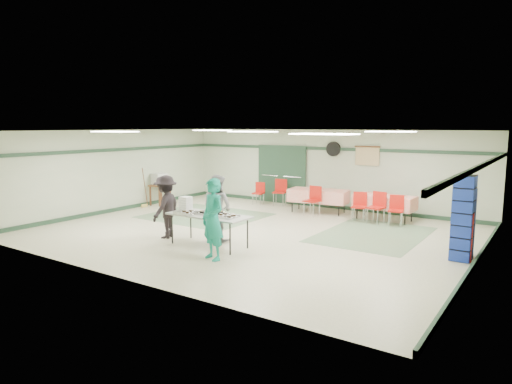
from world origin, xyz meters
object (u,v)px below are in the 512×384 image
Objects in this scene: volunteer_grey at (217,208)px; chair_c at (396,207)px; broom at (145,187)px; dining_table_a at (384,202)px; crate_stack_blue_b at (463,218)px; volunteer_teal at (213,219)px; office_printer at (160,179)px; chair_loose_a at (280,189)px; crate_stack_red at (463,235)px; printer_table at (160,188)px; chair_d at (314,198)px; crate_stack_blue_a at (465,223)px; serving_table at (209,216)px; chair_loose_b at (259,191)px; volunteer_dark at (166,207)px; chair_b at (359,204)px; chair_a at (378,204)px; dining_table_b at (318,195)px.

chair_c is (3.19, 4.15, -0.29)m from volunteer_grey.
volunteer_grey reaches higher than broom.
volunteer_grey reaches higher than chair_c.
dining_table_a is 0.99× the size of crate_stack_blue_b.
dining_table_a is 4.21m from crate_stack_blue_b.
volunteer_teal is 3.45× the size of office_printer.
broom is at bearing 166.60° from volunteer_teal.
crate_stack_red reaches higher than chair_loose_a.
chair_d is at bearing 4.12° from printer_table.
dining_table_a is at bearing 4.63° from printer_table.
volunteer_grey is 1.75× the size of chair_loose_a.
dining_table_a is 7.81m from printer_table.
printer_table is 0.66m from broom.
chair_d is 5.66m from office_printer.
dining_table_a is at bearing 133.70° from crate_stack_blue_a.
serving_table is 0.58m from volunteer_grey.
chair_loose_b is at bearing 159.59° from chair_c.
chair_loose_a is 7.45m from crate_stack_blue_a.
dining_table_a is (2.66, 4.72, -0.25)m from volunteer_grey.
chair_d is (1.82, 4.67, -0.22)m from volunteer_dark.
printer_table is (-5.11, 3.42, -0.10)m from serving_table.
crate_stack_red is at bearing -16.02° from printer_table.
crate_stack_blue_b is at bearing -159.87° from volunteer_grey.
office_printer is (-7.02, -1.29, 0.41)m from chair_b.
chair_loose_b is 0.53× the size of crate_stack_blue_a.
volunteer_dark is 7.04m from crate_stack_blue_a.
crate_stack_blue_b is at bearing -90.00° from crate_stack_red.
broom is at bearing -153.46° from chair_d.
volunteer_dark is 6.09m from chair_a.
printer_table is at bearing -25.96° from volunteer_grey.
crate_stack_blue_b is (2.18, -2.63, 0.38)m from chair_c.
office_printer is 0.68m from broom.
office_printer is at bearing 177.74° from chair_c.
volunteer_teal is 6.08m from dining_table_b.
chair_a is at bearing 0.58° from printer_table.
chair_c is 3.44m from crate_stack_blue_b.
serving_table is 5.81m from dining_table_a.
serving_table is 1.13× the size of dining_table_a.
crate_stack_blue_b is (3.28, -2.63, 0.38)m from chair_b.
volunteer_grey is 5.69m from crate_stack_blue_a.
office_printer is at bearing 146.79° from serving_table.
dining_table_b is 5.68m from crate_stack_blue_a.
office_printer is at bearing 179.06° from chair_b.
chair_loose_a is at bearing 37.77° from broom.
volunteer_teal is 5.76m from chair_a.
dining_table_b is at bearing 157.01° from chair_c.
chair_b reaches higher than dining_table_a.
chair_a is at bearing 7.40° from chair_d.
chair_c is at bearing -123.21° from volunteer_grey.
dining_table_b is 1.09× the size of crate_stack_blue_b.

